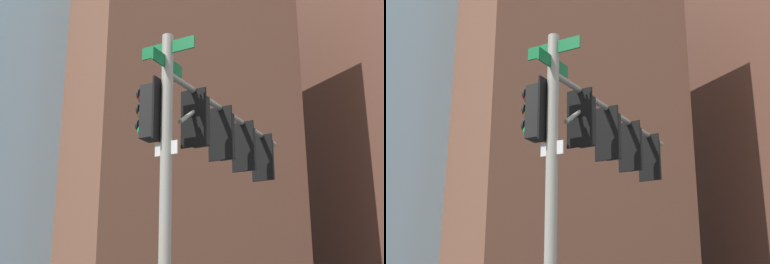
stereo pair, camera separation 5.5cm
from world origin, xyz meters
TOP-DOWN VIEW (x-y plane):
  - signal_pole_assembly at (0.59, -1.91)m, footprint 3.29×4.96m
  - building_brick_midblock at (29.36, -13.36)m, footprint 20.82×14.65m

SIDE VIEW (x-z plane):
  - signal_pole_assembly at x=0.59m, z-range 1.52..8.22m
  - building_brick_midblock at x=29.36m, z-range 0.00..28.64m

